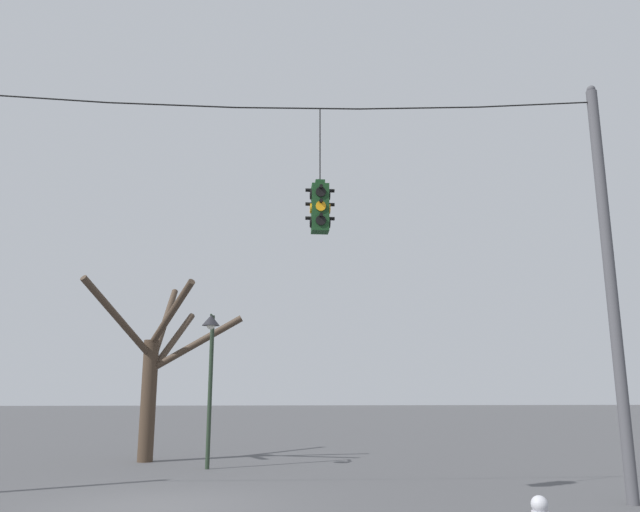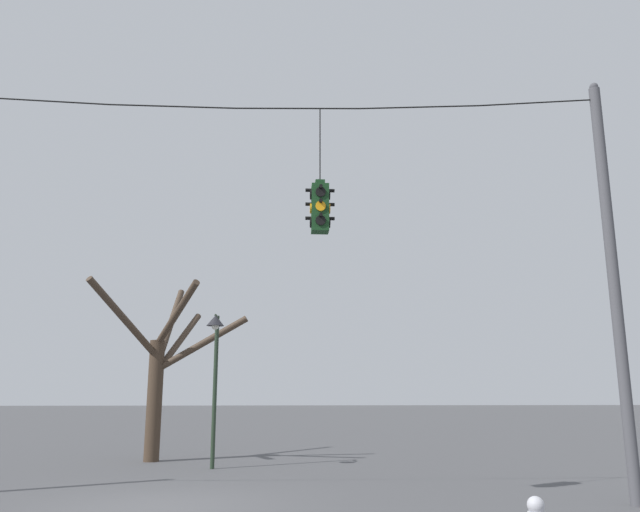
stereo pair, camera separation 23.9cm
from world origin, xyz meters
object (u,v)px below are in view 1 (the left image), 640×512
(utility_pole_right, at_px, (611,281))
(street_lamp, at_px, (211,350))
(traffic_light_near_left_pole, at_px, (320,207))
(bare_tree, at_px, (156,366))

(utility_pole_right, relative_size, street_lamp, 2.01)
(traffic_light_near_left_pole, bearing_deg, street_lamp, 112.85)
(utility_pole_right, height_order, street_lamp, utility_pole_right)
(utility_pole_right, distance_m, street_lamp, 10.48)
(traffic_light_near_left_pole, xyz_separation_m, bare_tree, (-4.46, 8.46, -2.76))
(utility_pole_right, relative_size, traffic_light_near_left_pole, 3.26)
(bare_tree, bearing_deg, traffic_light_near_left_pole, -62.21)
(utility_pole_right, relative_size, bare_tree, 1.50)
(street_lamp, bearing_deg, bare_tree, 128.64)
(utility_pole_right, bearing_deg, bare_tree, 140.72)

